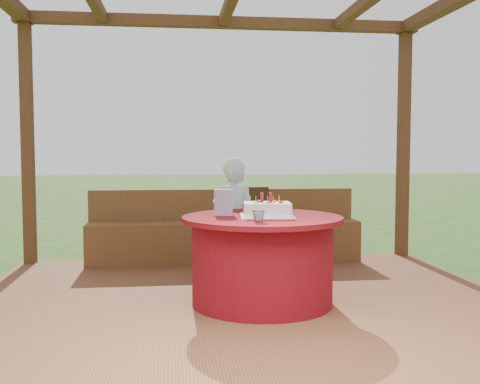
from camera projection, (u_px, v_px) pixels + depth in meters
name	position (u px, v px, depth m)	size (l,w,h in m)	color
ground	(244.00, 316.00, 4.57)	(60.00, 60.00, 0.00)	#2C511B
deck	(244.00, 309.00, 4.57)	(4.50, 4.00, 0.12)	brown
pergola	(244.00, 16.00, 4.41)	(4.50, 4.00, 2.72)	brown
bench	(224.00, 238.00, 6.25)	(3.00, 0.42, 0.80)	brown
table	(262.00, 259.00, 4.50)	(1.28, 1.28, 0.71)	maroon
chair	(252.00, 225.00, 5.85)	(0.43, 0.43, 0.85)	#372411
elderly_woman	(234.00, 217.00, 5.41)	(0.45, 0.33, 1.17)	#ABE2FF
birthday_cake	(267.00, 209.00, 4.46)	(0.46, 0.46, 0.19)	white
gift_bag	(223.00, 202.00, 4.53)	(0.15, 0.09, 0.21)	#CB83AF
drinking_glass	(259.00, 216.00, 4.10)	(0.09, 0.09, 0.09)	white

